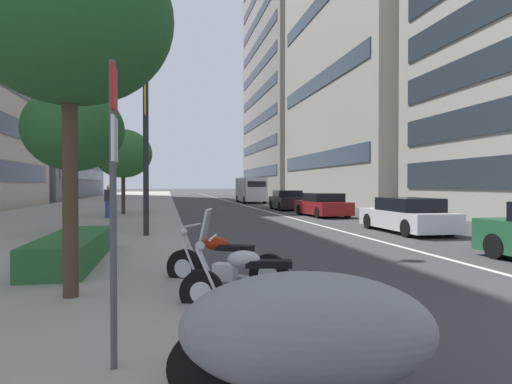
% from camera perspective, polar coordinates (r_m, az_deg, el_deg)
% --- Properties ---
extents(sidewalk_right_plaza, '(160.00, 10.80, 0.15)m').
position_cam_1_polar(sidewalk_right_plaza, '(33.75, -19.79, -2.04)').
color(sidewalk_right_plaza, '#A39E93').
rests_on(sidewalk_right_plaza, ground).
extents(lane_centre_stripe, '(110.00, 0.16, 0.01)m').
position_cam_1_polar(lane_centre_stripe, '(38.98, -1.85, -1.70)').
color(lane_centre_stripe, silver).
rests_on(lane_centre_stripe, ground).
extents(motorcycle_far_end_row, '(1.28, 2.24, 1.10)m').
position_cam_1_polar(motorcycle_far_end_row, '(3.69, 6.42, -18.04)').
color(motorcycle_far_end_row, gray).
rests_on(motorcycle_far_end_row, ground).
extents(motorcycle_under_tarp, '(0.76, 2.10, 1.46)m').
position_cam_1_polar(motorcycle_under_tarp, '(6.12, -0.43, -11.94)').
color(motorcycle_under_tarp, black).
rests_on(motorcycle_under_tarp, ground).
extents(motorcycle_mid_row, '(1.23, 1.97, 1.11)m').
position_cam_1_polar(motorcycle_mid_row, '(7.50, -4.25, -9.62)').
color(motorcycle_mid_row, black).
rests_on(motorcycle_mid_row, ground).
extents(car_lead_in_lane, '(4.54, 1.90, 1.31)m').
position_cam_1_polar(car_lead_in_lane, '(17.33, 19.31, -3.01)').
color(car_lead_in_lane, silver).
rests_on(car_lead_in_lane, ground).
extents(car_following_behind, '(4.48, 2.07, 1.33)m').
position_cam_1_polar(car_following_behind, '(25.04, 8.79, -1.75)').
color(car_following_behind, maroon).
rests_on(car_following_behind, ground).
extents(car_far_down_avenue, '(4.48, 2.03, 1.41)m').
position_cam_1_polar(car_far_down_avenue, '(31.39, 4.13, -1.13)').
color(car_far_down_avenue, black).
rests_on(car_far_down_avenue, ground).
extents(delivery_van_ahead, '(5.48, 2.28, 2.52)m').
position_cam_1_polar(delivery_van_ahead, '(43.32, -0.70, 0.35)').
color(delivery_van_ahead, silver).
rests_on(delivery_van_ahead, ground).
extents(parking_sign_by_curb, '(0.32, 0.06, 2.75)m').
position_cam_1_polar(parking_sign_by_curb, '(4.04, -18.31, 1.95)').
color(parking_sign_by_curb, '#47494C').
rests_on(parking_sign_by_curb, sidewalk_right_plaza).
extents(street_lamp_with_banners, '(1.26, 2.29, 9.45)m').
position_cam_1_polar(street_lamp_with_banners, '(14.95, -13.27, 15.81)').
color(street_lamp_with_banners, '#232326').
rests_on(street_lamp_with_banners, sidewalk_right_plaza).
extents(clipped_hedge_bed, '(4.26, 1.10, 0.57)m').
position_cam_1_polar(clipped_hedge_bed, '(10.09, -22.98, -6.87)').
color(clipped_hedge_bed, '#28602D').
rests_on(clipped_hedge_bed, sidewalk_right_plaza).
extents(street_tree_near_plaza_corner, '(3.02, 3.02, 5.38)m').
position_cam_1_polar(street_tree_near_plaza_corner, '(7.29, -23.49, 20.43)').
color(street_tree_near_plaza_corner, '#473323').
rests_on(street_tree_near_plaza_corner, sidewalk_right_plaza).
extents(street_tree_mid_sidewalk, '(3.34, 3.34, 4.96)m').
position_cam_1_polar(street_tree_mid_sidewalk, '(16.11, -22.93, 7.59)').
color(street_tree_mid_sidewalk, '#473323').
rests_on(street_tree_mid_sidewalk, sidewalk_right_plaza).
extents(street_tree_far_plaza, '(3.23, 3.23, 4.80)m').
position_cam_1_polar(street_tree_far_plaza, '(25.63, -17.16, 4.86)').
color(street_tree_far_plaza, '#473323').
rests_on(street_tree_far_plaza, sidewalk_right_plaza).
extents(pedestrian_on_plaza, '(0.32, 0.44, 1.64)m').
position_cam_1_polar(pedestrian_on_plaza, '(22.80, -18.86, -1.18)').
color(pedestrian_on_plaza, '#33478C').
rests_on(pedestrian_on_plaza, sidewalk_right_plaza).
extents(office_tower_mid_left, '(28.30, 20.79, 48.81)m').
position_cam_1_polar(office_tower_mid_left, '(77.17, 8.16, 17.96)').
color(office_tower_mid_left, gray).
rests_on(office_tower_mid_left, ground).
extents(office_tower_behind_plaza, '(33.86, 20.41, 41.76)m').
position_cam_1_polar(office_tower_behind_plaza, '(70.28, -30.18, 16.56)').
color(office_tower_behind_plaza, slate).
rests_on(office_tower_behind_plaza, ground).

